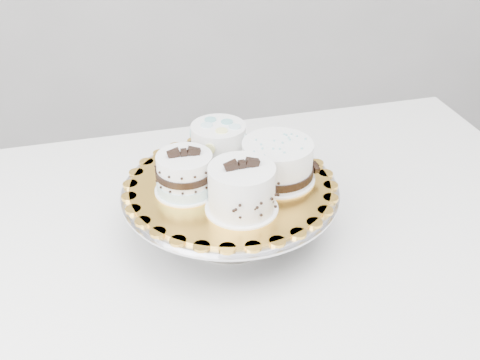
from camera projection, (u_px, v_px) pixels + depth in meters
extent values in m
cube|color=white|center=(244.00, 238.00, 1.10)|extent=(1.30, 0.90, 0.04)
cube|color=white|center=(405.00, 232.00, 1.73)|extent=(0.05, 0.05, 0.71)
cylinder|color=gray|center=(231.00, 231.00, 1.07)|extent=(0.17, 0.17, 0.01)
cylinder|color=gray|center=(231.00, 213.00, 1.05)|extent=(0.11, 0.11, 0.09)
cylinder|color=silver|center=(230.00, 189.00, 1.02)|extent=(0.36, 0.36, 0.01)
cylinder|color=silver|center=(230.00, 190.00, 1.02)|extent=(0.37, 0.37, 0.00)
cylinder|color=orange|center=(230.00, 185.00, 1.02)|extent=(0.45, 0.45, 0.01)
cylinder|color=white|center=(242.00, 208.00, 0.96)|extent=(0.12, 0.12, 0.00)
cylinder|color=white|center=(242.00, 188.00, 0.93)|extent=(0.11, 0.11, 0.07)
cylinder|color=white|center=(186.00, 190.00, 1.00)|extent=(0.10, 0.10, 0.00)
cylinder|color=white|center=(185.00, 173.00, 0.98)|extent=(0.09, 0.09, 0.06)
cylinder|color=silver|center=(186.00, 184.00, 0.99)|extent=(0.10, 0.10, 0.02)
cylinder|color=black|center=(185.00, 171.00, 0.98)|extent=(0.10, 0.10, 0.01)
cylinder|color=white|center=(219.00, 160.00, 1.08)|extent=(0.11, 0.11, 0.00)
cylinder|color=white|center=(219.00, 143.00, 1.06)|extent=(0.11, 0.11, 0.07)
cylinder|color=white|center=(277.00, 178.00, 1.03)|extent=(0.13, 0.13, 0.00)
cylinder|color=white|center=(277.00, 160.00, 1.01)|extent=(0.14, 0.14, 0.07)
cylinder|color=black|center=(277.00, 170.00, 1.02)|extent=(0.12, 0.12, 0.01)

